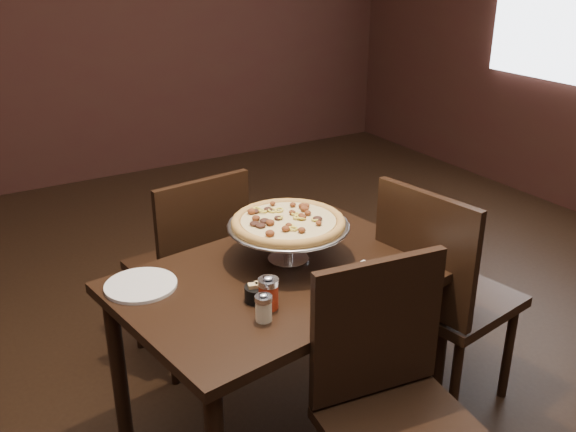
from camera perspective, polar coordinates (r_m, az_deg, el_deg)
room at (r=2.02m, az=2.21°, el=11.63°), size 6.04×7.04×2.84m
dining_table at (r=2.34m, az=-0.42°, el=-7.19°), size 1.25×0.92×0.72m
pizza_stand at (r=2.32m, az=0.03°, el=-0.60°), size 0.45×0.45×0.19m
parmesan_shaker at (r=2.01m, az=-2.18°, el=-8.13°), size 0.06×0.06×0.10m
pepper_flake_shaker at (r=2.06m, az=-1.75°, el=-6.83°), size 0.07×0.07×0.12m
packet_caddy at (r=2.12m, az=-2.77°, el=-6.84°), size 0.08×0.08×0.07m
napkin_stack at (r=2.28m, az=7.22°, el=-5.30°), size 0.20×0.20×0.02m
plate_left at (r=2.26m, az=-12.95°, el=-6.02°), size 0.25×0.25×0.01m
plate_near at (r=2.12m, az=5.64°, el=-7.65°), size 0.26×0.26×0.01m
serving_spatula at (r=2.40m, az=3.77°, el=-0.01°), size 0.14×0.14×0.02m
chair_far at (r=2.87m, az=-8.51°, el=-4.07°), size 0.48×0.48×0.93m
chair_near at (r=2.04m, az=9.50°, el=-16.21°), size 0.50×0.50×0.95m
chair_side at (r=2.63m, az=13.39°, el=-6.43°), size 0.52×0.52×0.98m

